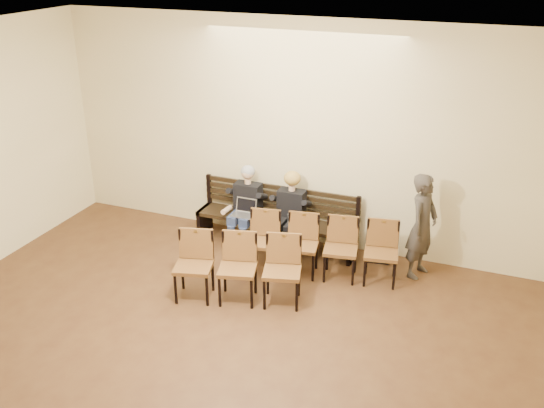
{
  "coord_description": "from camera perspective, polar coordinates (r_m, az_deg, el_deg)",
  "views": [
    {
      "loc": [
        2.83,
        -3.37,
        4.52
      ],
      "look_at": [
        -0.1,
        4.05,
        0.99
      ],
      "focal_mm": 40.0,
      "sensor_mm": 36.0,
      "label": 1
    }
  ],
  "objects": [
    {
      "name": "room_walls",
      "position": [
        5.4,
        -11.82,
        1.84
      ],
      "size": [
        8.02,
        10.01,
        3.51
      ],
      "color": "#F6E5B1",
      "rests_on": "ground"
    },
    {
      "name": "laptop",
      "position": [
        9.34,
        -2.77,
        -1.14
      ],
      "size": [
        0.38,
        0.32,
        0.24
      ],
      "primitive_type": "cube",
      "rotation": [
        0.0,
        0.0,
        -0.2
      ],
      "color": "silver",
      "rests_on": "bench"
    },
    {
      "name": "bench",
      "position": [
        9.61,
        0.33,
        -2.65
      ],
      "size": [
        2.6,
        0.9,
        0.45
      ],
      "primitive_type": "cube",
      "color": "black",
      "rests_on": "ground"
    },
    {
      "name": "bag",
      "position": [
        9.35,
        10.08,
        -4.58
      ],
      "size": [
        0.36,
        0.27,
        0.25
      ],
      "primitive_type": "cube",
      "rotation": [
        0.0,
        0.0,
        0.13
      ],
      "color": "black",
      "rests_on": "ground"
    },
    {
      "name": "chair_row_front",
      "position": [
        8.69,
        4.61,
        -4.15
      ],
      "size": [
        2.22,
        0.85,
        0.89
      ],
      "primitive_type": "cube",
      "rotation": [
        0.0,
        0.0,
        0.17
      ],
      "color": "brown",
      "rests_on": "ground"
    },
    {
      "name": "chair_row_back",
      "position": [
        8.1,
        -3.27,
        -6.17
      ],
      "size": [
        1.76,
        0.93,
        0.94
      ],
      "primitive_type": "cube",
      "rotation": [
        0.0,
        0.0,
        0.26
      ],
      "color": "brown",
      "rests_on": "ground"
    },
    {
      "name": "passerby",
      "position": [
        8.76,
        14.04,
        -1.33
      ],
      "size": [
        0.6,
        0.75,
        1.79
      ],
      "primitive_type": "imported",
      "rotation": [
        0.0,
        0.0,
        1.28
      ],
      "color": "#37322D",
      "rests_on": "ground"
    },
    {
      "name": "seated_man",
      "position": [
        9.5,
        -2.49,
        -0.37
      ],
      "size": [
        0.52,
        0.71,
        1.24
      ],
      "primitive_type": null,
      "color": "black",
      "rests_on": "ground"
    },
    {
      "name": "seated_woman",
      "position": [
        9.26,
        1.64,
        -1.2
      ],
      "size": [
        0.51,
        0.71,
        1.19
      ],
      "primitive_type": null,
      "color": "black",
      "rests_on": "ground"
    },
    {
      "name": "water_bottle",
      "position": [
        9.01,
        1.71,
        -2.16
      ],
      "size": [
        0.08,
        0.08,
        0.23
      ],
      "primitive_type": "cylinder",
      "rotation": [
        0.0,
        0.0,
        -0.15
      ],
      "color": "silver",
      "rests_on": "bench"
    }
  ]
}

